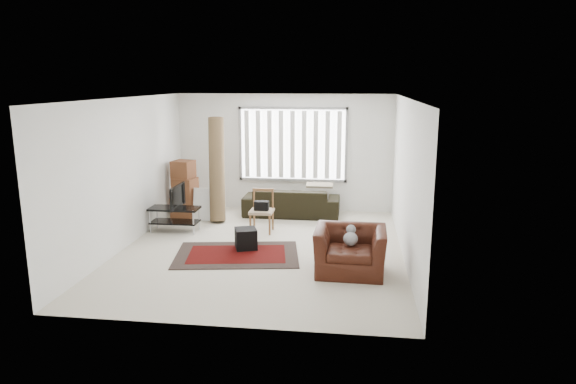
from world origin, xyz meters
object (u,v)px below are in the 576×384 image
side_chair (262,209)px  tv_stand (175,214)px  moving_boxes (185,191)px  sofa (292,198)px  armchair (350,247)px

side_chair → tv_stand: bearing=-173.2°
moving_boxes → sofa: 2.39m
moving_boxes → sofa: (2.34, 0.44, -0.18)m
moving_boxes → armchair: (3.69, -2.93, -0.18)m
tv_stand → sofa: (2.19, 1.55, 0.05)m
armchair → side_chair: bearing=133.1°
sofa → armchair: (1.35, -3.37, 0.00)m
moving_boxes → side_chair: size_ratio=1.48×
tv_stand → side_chair: bearing=6.5°
sofa → moving_boxes: bearing=10.6°
sofa → side_chair: (-0.44, -1.35, 0.06)m
tv_stand → sofa: bearing=35.4°
tv_stand → sofa: sofa is taller
sofa → side_chair: bearing=72.0°
tv_stand → armchair: armchair is taller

